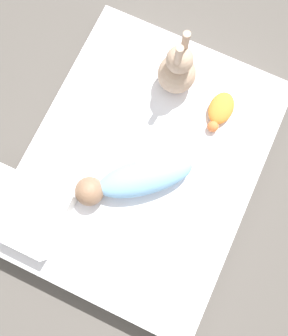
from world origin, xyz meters
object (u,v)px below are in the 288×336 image
object	(u,v)px
swaddled_baby	(134,180)
pillow	(21,210)
turtle_plush	(220,110)
bunny_plush	(177,70)

from	to	relation	value
swaddled_baby	pillow	distance (m)	0.52
swaddled_baby	turtle_plush	xyz separation A→B (m)	(-0.48, 0.23, -0.04)
bunny_plush	turtle_plush	size ratio (longest dim) A/B	1.74
pillow	turtle_plush	size ratio (longest dim) A/B	1.86
swaddled_baby	turtle_plush	size ratio (longest dim) A/B	2.29
pillow	turtle_plush	xyz separation A→B (m)	(-0.81, 0.62, -0.03)
swaddled_baby	bunny_plush	distance (m)	0.54
bunny_plush	turtle_plush	world-z (taller)	bunny_plush
turtle_plush	pillow	bearing A→B (deg)	-37.47
swaddled_baby	bunny_plush	xyz separation A→B (m)	(-0.53, -0.03, 0.06)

